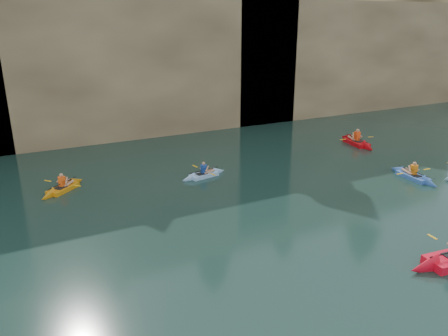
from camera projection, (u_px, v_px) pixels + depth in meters
name	position (u px, v px, depth m)	size (l,w,h in m)	color
ground	(327.00, 323.00, 12.16)	(160.00, 160.00, 0.00)	black
cliff	(94.00, 45.00, 35.54)	(70.00, 16.00, 12.00)	tan
cliff_slab_center	(144.00, 54.00, 30.25)	(24.00, 2.40, 11.40)	tan
cliff_slab_east	(362.00, 55.00, 39.02)	(26.00, 2.40, 9.84)	tan
sea_cave_center	(62.00, 123.00, 28.47)	(3.50, 1.00, 3.20)	black
sea_cave_east	(248.00, 96.00, 34.23)	(5.00, 1.00, 4.50)	black
kayaker_orange	(63.00, 188.00, 21.48)	(2.63, 2.46, 1.11)	orange
kayaker_red_far	(356.00, 142.00, 29.35)	(2.58, 3.69, 1.33)	red
kayaker_ltblue_mid	(204.00, 174.00, 23.37)	(2.81, 2.07, 1.04)	#95C6F9
kayaker_blue_east	(413.00, 176.00, 23.12)	(2.27, 3.27, 1.14)	#396AC4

